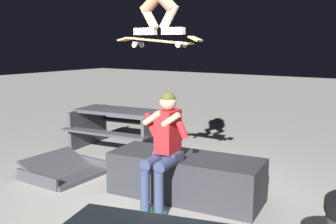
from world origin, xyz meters
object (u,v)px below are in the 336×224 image
(person_sitting_on_ledge, at_px, (164,144))
(kicker_ramp, at_px, (64,172))
(picnic_table_back, at_px, (121,123))
(skateboard, at_px, (159,41))
(ledge_box_main, at_px, (185,176))

(person_sitting_on_ledge, xyz_separation_m, kicker_ramp, (1.88, -0.10, -0.72))
(kicker_ramp, height_order, picnic_table_back, picnic_table_back)
(skateboard, distance_m, picnic_table_back, 2.93)
(person_sitting_on_ledge, xyz_separation_m, picnic_table_back, (2.14, -1.72, -0.29))
(kicker_ramp, bearing_deg, skateboard, -178.93)
(picnic_table_back, bearing_deg, person_sitting_on_ledge, 141.11)
(ledge_box_main, bearing_deg, picnic_table_back, -30.84)
(person_sitting_on_ledge, distance_m, kicker_ramp, 2.01)
(ledge_box_main, xyz_separation_m, person_sitting_on_ledge, (0.04, 0.42, 0.51))
(skateboard, xyz_separation_m, kicker_ramp, (1.72, 0.03, -1.91))
(skateboard, height_order, picnic_table_back, skateboard)
(ledge_box_main, xyz_separation_m, picnic_table_back, (2.18, -1.30, 0.22))
(ledge_box_main, height_order, skateboard, skateboard)
(ledge_box_main, relative_size, person_sitting_on_ledge, 1.40)
(skateboard, relative_size, kicker_ramp, 1.02)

